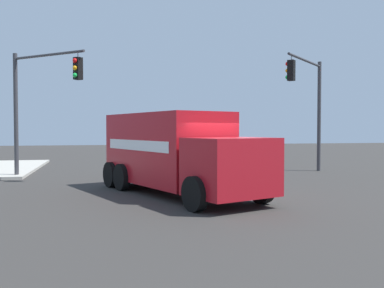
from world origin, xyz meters
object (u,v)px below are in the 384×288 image
Objects in this scene: delivery_truck at (176,152)px; traffic_light_secondary at (36,94)px; pickup_maroon at (202,156)px; traffic_light_primary at (310,97)px.

traffic_light_secondary is (5.80, 5.42, 2.43)m from delivery_truck.
pickup_maroon is at bearing -19.09° from delivery_truck.
delivery_truck reaches higher than pickup_maroon.
pickup_maroon is at bearing -68.64° from traffic_light_secondary.
pickup_maroon is (9.15, -3.17, -0.76)m from delivery_truck.
pickup_maroon is at bearing 54.18° from traffic_light_primary.
delivery_truck is 1.50× the size of pickup_maroon.
delivery_truck is at bearing -136.92° from traffic_light_secondary.
traffic_light_primary is (5.60, -8.09, 2.48)m from delivery_truck.
traffic_light_secondary is at bearing 89.19° from traffic_light_primary.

